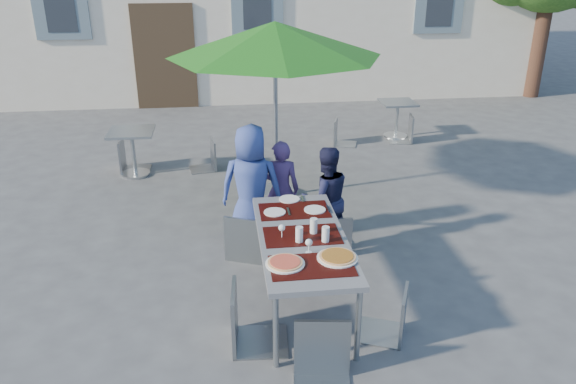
{
  "coord_description": "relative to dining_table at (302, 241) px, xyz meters",
  "views": [
    {
      "loc": [
        -0.89,
        -4.92,
        3.17
      ],
      "look_at": [
        -0.21,
        0.54,
        0.81
      ],
      "focal_mm": 35.0,
      "sensor_mm": 36.0,
      "label": 1
    }
  ],
  "objects": [
    {
      "name": "bg_chair_r_0",
      "position": [
        -0.93,
        3.87,
        -0.18
      ],
      "size": [
        0.46,
        0.46,
        0.89
      ],
      "color": "gray",
      "rests_on": "ground"
    },
    {
      "name": "chair_2",
      "position": [
        0.49,
        0.95,
        -0.16
      ],
      "size": [
        0.41,
        0.42,
        0.92
      ],
      "color": "gray",
      "rests_on": "ground"
    },
    {
      "name": "patio_umbrella",
      "position": [
        0.03,
        2.66,
        1.45
      ],
      "size": [
        2.77,
        2.77,
        2.38
      ],
      "color": "#B6B9BE",
      "rests_on": "ground"
    },
    {
      "name": "place_settings",
      "position": [
        0.0,
        0.62,
        0.06
      ],
      "size": [
        0.67,
        0.52,
        0.01
      ],
      "color": "white",
      "rests_on": "dining_table"
    },
    {
      "name": "bg_chair_l_1",
      "position": [
        1.41,
        4.83,
        -0.2
      ],
      "size": [
        0.48,
        0.48,
        0.86
      ],
      "color": "gray",
      "rests_on": "ground"
    },
    {
      "name": "cafe_table_0",
      "position": [
        -2.04,
        3.74,
        -0.23
      ],
      "size": [
        0.66,
        0.66,
        0.71
      ],
      "color": "#B6B9BE",
      "rests_on": "ground"
    },
    {
      "name": "chair_3",
      "position": [
        -0.55,
        -0.54,
        -0.07
      ],
      "size": [
        0.5,
        0.5,
        1.05
      ],
      "color": "gray",
      "rests_on": "ground"
    },
    {
      "name": "chair_5",
      "position": [
        -0.0,
        -1.12,
        -0.1
      ],
      "size": [
        0.51,
        0.51,
        1.02
      ],
      "color": "gray",
      "rests_on": "ground"
    },
    {
      "name": "child_2",
      "position": [
        0.43,
        1.12,
        -0.08
      ],
      "size": [
        0.64,
        0.44,
        1.22
      ],
      "primitive_type": "imported",
      "rotation": [
        0.0,
        0.0,
        3.31
      ],
      "color": "#1A1B3A",
      "rests_on": "ground"
    },
    {
      "name": "child_0",
      "position": [
        -0.39,
        1.29,
        0.03
      ],
      "size": [
        0.78,
        0.58,
        1.45
      ],
      "primitive_type": "imported",
      "rotation": [
        0.0,
        0.0,
        2.95
      ],
      "color": "#33458E",
      "rests_on": "ground"
    },
    {
      "name": "chair_0",
      "position": [
        -0.47,
        0.96,
        -0.1
      ],
      "size": [
        0.59,
        0.59,
        1.02
      ],
      "color": "gray",
      "rests_on": "ground"
    },
    {
      "name": "chair_4",
      "position": [
        0.72,
        -0.59,
        -0.18
      ],
      "size": [
        0.52,
        0.52,
        0.89
      ],
      "color": "gray",
      "rests_on": "ground"
    },
    {
      "name": "ground",
      "position": [
        0.19,
        0.36,
        -0.7
      ],
      "size": [
        90.0,
        90.0,
        0.0
      ],
      "primitive_type": "plane",
      "color": "#444446",
      "rests_on": "ground"
    },
    {
      "name": "pizza_near_left",
      "position": [
        -0.22,
        -0.5,
        0.07
      ],
      "size": [
        0.33,
        0.33,
        0.03
      ],
      "color": "white",
      "rests_on": "dining_table"
    },
    {
      "name": "dining_table",
      "position": [
        0.0,
        0.0,
        0.0
      ],
      "size": [
        0.8,
        1.85,
        0.76
      ],
      "color": "#4D4D53",
      "rests_on": "ground"
    },
    {
      "name": "chair_1",
      "position": [
        0.16,
        1.02,
        -0.14
      ],
      "size": [
        0.54,
        0.55,
        0.95
      ],
      "color": "gray",
      "rests_on": "ground"
    },
    {
      "name": "bg_chair_l_0",
      "position": [
        -2.15,
        3.96,
        -0.14
      ],
      "size": [
        0.43,
        0.43,
        0.95
      ],
      "color": "gray",
      "rests_on": "ground"
    },
    {
      "name": "child_1",
      "position": [
        -0.03,
        1.47,
        -0.1
      ],
      "size": [
        0.48,
        0.35,
        1.2
      ],
      "primitive_type": "imported",
      "rotation": [
        0.0,
        0.0,
        2.99
      ],
      "color": "#52356D",
      "rests_on": "ground"
    },
    {
      "name": "glassware",
      "position": [
        0.05,
        -0.09,
        0.13
      ],
      "size": [
        0.45,
        0.42,
        0.15
      ],
      "color": "silver",
      "rests_on": "dining_table"
    },
    {
      "name": "cafe_table_1",
      "position": [
        2.53,
        5.14,
        -0.27
      ],
      "size": [
        0.62,
        0.62,
        0.66
      ],
      "color": "#B6B9BE",
      "rests_on": "ground"
    },
    {
      "name": "bg_chair_r_1",
      "position": [
        2.61,
        4.85,
        -0.17
      ],
      "size": [
        0.47,
        0.47,
        0.91
      ],
      "color": "gray",
      "rests_on": "ground"
    },
    {
      "name": "pizza_near_right",
      "position": [
        0.24,
        -0.46,
        0.07
      ],
      "size": [
        0.35,
        0.35,
        0.03
      ],
      "color": "white",
      "rests_on": "dining_table"
    }
  ]
}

